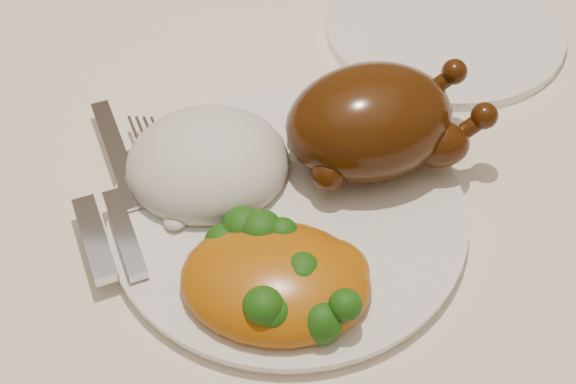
{
  "coord_description": "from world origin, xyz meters",
  "views": [
    {
      "loc": [
        0.06,
        -0.59,
        1.25
      ],
      "look_at": [
        0.05,
        -0.19,
        0.8
      ],
      "focal_mm": 50.0,
      "sensor_mm": 36.0,
      "label": 1
    }
  ],
  "objects_px": {
    "roast_chicken": "(374,121)",
    "dinner_plate": "(288,214)",
    "dining_table": "(248,138)",
    "side_plate": "(444,27)"
  },
  "relations": [
    {
      "from": "roast_chicken",
      "to": "dinner_plate",
      "type": "bearing_deg",
      "value": -157.48
    },
    {
      "from": "dinner_plate",
      "to": "roast_chicken",
      "type": "relative_size",
      "value": 1.53
    },
    {
      "from": "dinner_plate",
      "to": "side_plate",
      "type": "bearing_deg",
      "value": 59.32
    },
    {
      "from": "dining_table",
      "to": "roast_chicken",
      "type": "relative_size",
      "value": 8.95
    },
    {
      "from": "dining_table",
      "to": "side_plate",
      "type": "distance_m",
      "value": 0.23
    },
    {
      "from": "dining_table",
      "to": "roast_chicken",
      "type": "bearing_deg",
      "value": -49.6
    },
    {
      "from": "side_plate",
      "to": "dinner_plate",
      "type": "bearing_deg",
      "value": -120.68
    },
    {
      "from": "dining_table",
      "to": "side_plate",
      "type": "xyz_separation_m",
      "value": [
        0.19,
        0.05,
        0.11
      ]
    },
    {
      "from": "dinner_plate",
      "to": "side_plate",
      "type": "height_order",
      "value": "dinner_plate"
    },
    {
      "from": "dinner_plate",
      "to": "roast_chicken",
      "type": "distance_m",
      "value": 0.1
    }
  ]
}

